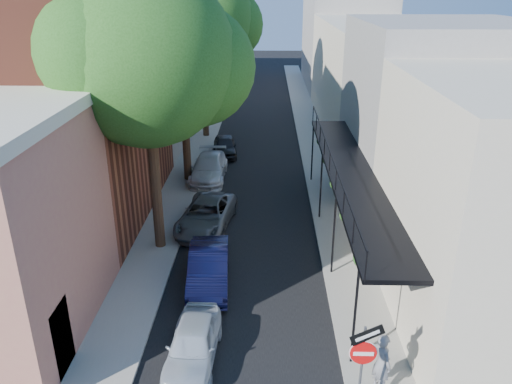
# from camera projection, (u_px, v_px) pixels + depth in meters

# --- Properties ---
(road_surface) EXTENTS (6.00, 64.00, 0.01)m
(road_surface) POSITION_uv_depth(u_px,v_px,m) (258.00, 126.00, 39.88)
(road_surface) COLOR black
(road_surface) RESTS_ON ground
(sidewalk_left) EXTENTS (2.00, 64.00, 0.12)m
(sidewalk_left) POSITION_uv_depth(u_px,v_px,m) (208.00, 125.00, 39.95)
(sidewalk_left) COLOR gray
(sidewalk_left) RESTS_ON ground
(sidewalk_right) EXTENTS (2.00, 64.00, 0.12)m
(sidewalk_right) POSITION_uv_depth(u_px,v_px,m) (308.00, 126.00, 39.77)
(sidewalk_right) COLOR gray
(sidewalk_right) RESTS_ON ground
(buildings_left) EXTENTS (10.10, 59.10, 12.00)m
(buildings_left) POSITION_uv_depth(u_px,v_px,m) (133.00, 65.00, 37.04)
(buildings_left) COLOR #B4755C
(buildings_left) RESTS_ON ground
(buildings_right) EXTENTS (9.80, 55.00, 10.00)m
(buildings_right) POSITION_uv_depth(u_px,v_px,m) (377.00, 72.00, 37.51)
(buildings_right) COLOR beige
(buildings_right) RESTS_ON ground
(sign_post) EXTENTS (0.89, 0.17, 2.99)m
(sign_post) POSITION_uv_depth(u_px,v_px,m) (363.00, 356.00, 12.24)
(sign_post) COLOR #595B60
(sign_post) RESTS_ON ground
(oak_near) EXTENTS (7.48, 6.80, 11.42)m
(oak_near) POSITION_uv_depth(u_px,v_px,m) (158.00, 60.00, 18.71)
(oak_near) COLOR black
(oak_near) RESTS_ON ground
(oak_mid) EXTENTS (6.60, 6.00, 10.20)m
(oak_mid) POSITION_uv_depth(u_px,v_px,m) (189.00, 55.00, 26.38)
(oak_mid) COLOR black
(oak_mid) RESTS_ON ground
(oak_far) EXTENTS (7.70, 7.00, 11.90)m
(oak_far) POSITION_uv_depth(u_px,v_px,m) (209.00, 20.00, 34.26)
(oak_far) COLOR black
(oak_far) RESTS_ON ground
(parked_car_a) EXTENTS (1.57, 3.61, 1.21)m
(parked_car_a) POSITION_uv_depth(u_px,v_px,m) (193.00, 344.00, 14.83)
(parked_car_a) COLOR silver
(parked_car_a) RESTS_ON ground
(parked_car_b) EXTENTS (1.74, 4.26, 1.37)m
(parked_car_b) POSITION_uv_depth(u_px,v_px,m) (209.00, 268.00, 18.64)
(parked_car_b) COLOR #151644
(parked_car_b) RESTS_ON ground
(parked_car_c) EXTENTS (2.76, 4.92, 1.30)m
(parked_car_c) POSITION_uv_depth(u_px,v_px,m) (206.00, 215.00, 23.03)
(parked_car_c) COLOR #5C5F64
(parked_car_c) RESTS_ON ground
(parked_car_d) EXTENTS (1.95, 4.74, 1.37)m
(parked_car_d) POSITION_uv_depth(u_px,v_px,m) (209.00, 168.00, 28.79)
(parked_car_d) COLOR silver
(parked_car_d) RESTS_ON ground
(parked_car_e) EXTENTS (1.88, 3.81, 1.25)m
(parked_car_e) POSITION_uv_depth(u_px,v_px,m) (225.00, 146.00, 32.97)
(parked_car_e) COLOR black
(parked_car_e) RESTS_ON ground
(pedestrian) EXTENTS (0.67, 0.79, 1.83)m
(pedestrian) POSITION_uv_depth(u_px,v_px,m) (382.00, 363.00, 13.46)
(pedestrian) COLOR slate
(pedestrian) RESTS_ON sidewalk_right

